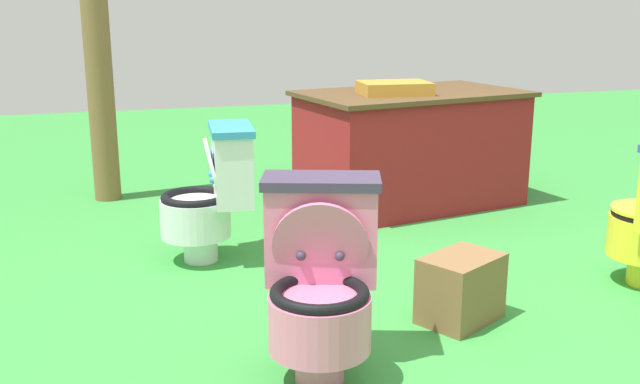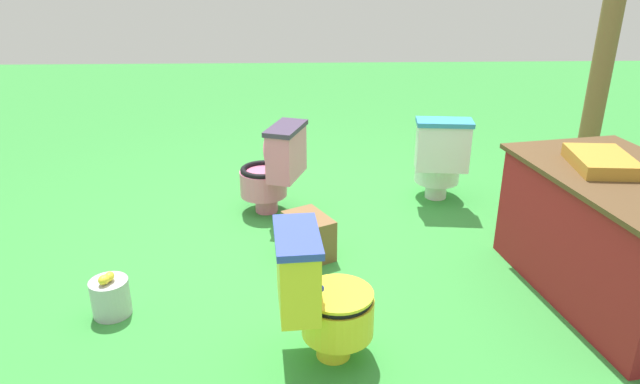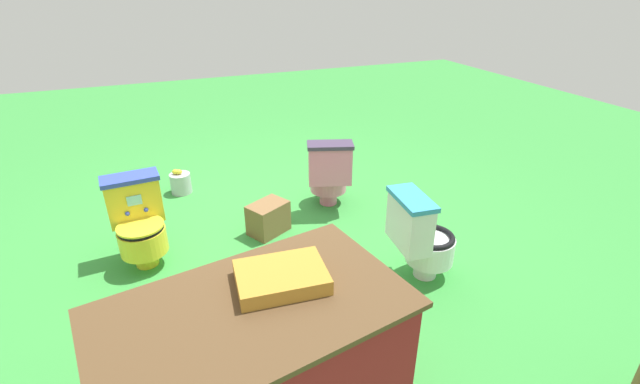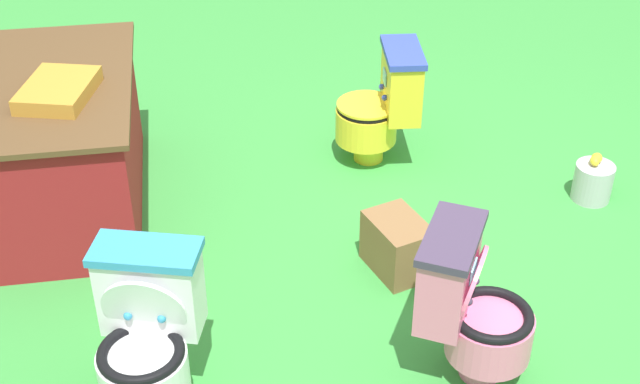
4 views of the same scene
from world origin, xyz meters
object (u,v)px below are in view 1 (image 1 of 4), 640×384
object	(u,v)px
toilet_white	(212,192)
small_crate	(461,288)
vendor_table	(410,147)
wooden_post	(98,62)
toilet_pink	(320,278)

from	to	relation	value
toilet_white	small_crate	world-z (taller)	toilet_white
vendor_table	wooden_post	distance (m)	2.18
vendor_table	wooden_post	bearing A→B (deg)	159.63
wooden_post	small_crate	bearing A→B (deg)	-60.95
toilet_pink	toilet_white	bearing A→B (deg)	-63.36
wooden_post	small_crate	size ratio (longest dim) A/B	5.48
vendor_table	small_crate	world-z (taller)	vendor_table
toilet_pink	small_crate	world-z (taller)	toilet_pink
vendor_table	wooden_post	size ratio (longest dim) A/B	0.83
toilet_white	wooden_post	distance (m)	1.67
toilet_white	wooden_post	xyz separation A→B (m)	(-0.52, 1.47, 0.58)
toilet_white	small_crate	bearing A→B (deg)	-134.33
vendor_table	small_crate	bearing A→B (deg)	-107.04
vendor_table	small_crate	size ratio (longest dim) A/B	4.56
wooden_post	small_crate	xyz separation A→B (m)	(1.42, -2.56, -0.81)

